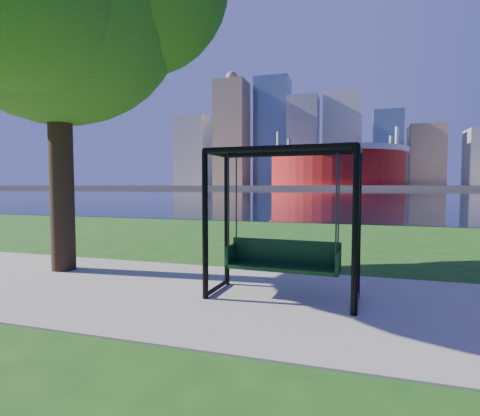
% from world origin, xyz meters
% --- Properties ---
extents(ground, '(900.00, 900.00, 0.00)m').
position_xyz_m(ground, '(0.00, 0.00, 0.00)').
color(ground, '#1E5114').
rests_on(ground, ground).
extents(path, '(120.00, 4.00, 0.03)m').
position_xyz_m(path, '(0.00, -0.50, 0.01)').
color(path, '#9E937F').
rests_on(path, ground).
extents(river, '(900.00, 180.00, 0.02)m').
position_xyz_m(river, '(0.00, 102.00, 0.01)').
color(river, black).
rests_on(river, ground).
extents(far_bank, '(900.00, 228.00, 2.00)m').
position_xyz_m(far_bank, '(0.00, 306.00, 1.00)').
color(far_bank, '#937F60').
rests_on(far_bank, ground).
extents(stadium, '(83.00, 83.00, 32.00)m').
position_xyz_m(stadium, '(-10.00, 235.00, 14.23)').
color(stadium, maroon).
rests_on(stadium, far_bank).
extents(skyline, '(392.00, 66.00, 96.50)m').
position_xyz_m(skyline, '(-4.27, 319.39, 35.89)').
color(skyline, gray).
rests_on(skyline, far_bank).
extents(swing, '(2.38, 1.11, 2.40)m').
position_xyz_m(swing, '(0.60, -0.32, 1.16)').
color(swing, black).
rests_on(swing, ground).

